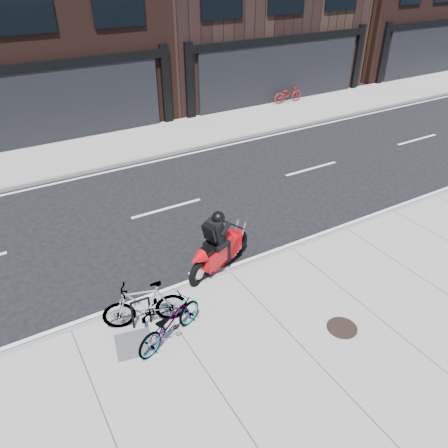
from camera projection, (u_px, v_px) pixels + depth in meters
ground at (195, 238)px, 12.60m from camera, size 120.00×120.00×0.00m
sidewalk_near at (307, 354)px, 8.91m from camera, size 60.00×6.00×0.13m
sidewalk_far at (111, 148)px, 18.23m from camera, size 60.00×3.50×0.13m
bike_rack at (141, 310)px, 9.28m from camera, size 0.44×0.07×0.73m
bicycle_front at (169, 322)px, 8.94m from camera, size 1.84×1.21×0.92m
bicycle_rear at (145, 304)px, 9.27m from camera, size 1.88×1.02×1.09m
motorcycle at (222, 245)px, 11.08m from camera, size 2.24×1.18×1.76m
bicycle_far at (288, 94)px, 23.22m from camera, size 1.74×0.63×0.91m
manhole_cover at (342, 328)px, 9.43m from camera, size 0.78×0.78×0.02m
utility_grate at (134, 344)px, 9.04m from camera, size 0.88×0.88×0.02m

